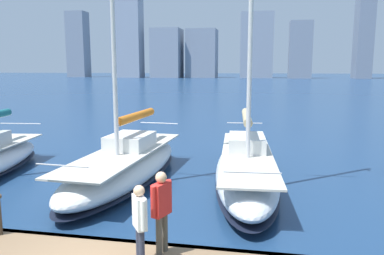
# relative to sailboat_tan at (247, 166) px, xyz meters

# --- Properties ---
(city_skyline) EXTENTS (169.91, 19.76, 46.86)m
(city_skyline) POSITION_rel_sailboat_tan_xyz_m (-1.34, -152.67, 16.36)
(city_skyline) COLOR #939DAC
(city_skyline) RESTS_ON ground
(sailboat_tan) EXTENTS (2.88, 9.64, 12.65)m
(sailboat_tan) POSITION_rel_sailboat_tan_xyz_m (0.00, 0.00, 0.00)
(sailboat_tan) COLOR silver
(sailboat_tan) RESTS_ON ground
(sailboat_orange) EXTENTS (2.96, 9.04, 10.73)m
(sailboat_orange) POSITION_rel_sailboat_tan_xyz_m (4.52, 0.53, -0.02)
(sailboat_orange) COLOR white
(sailboat_orange) RESTS_ON ground
(person_white_shirt) EXTENTS (0.39, 0.50, 1.58)m
(person_white_shirt) POSITION_rel_sailboat_tan_xyz_m (1.69, 7.27, 0.83)
(person_white_shirt) COLOR #2D3347
(person_white_shirt) RESTS_ON dock_pier
(person_red_shirt) EXTENTS (0.34, 0.59, 1.70)m
(person_red_shirt) POSITION_rel_sailboat_tan_xyz_m (1.42, 6.73, 0.90)
(person_red_shirt) COLOR #4C473D
(person_red_shirt) RESTS_ON dock_pier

